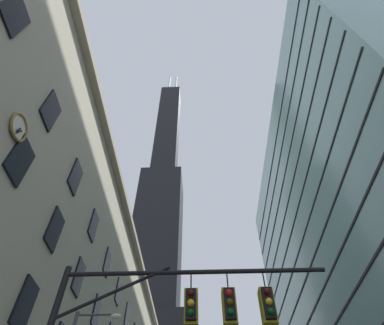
# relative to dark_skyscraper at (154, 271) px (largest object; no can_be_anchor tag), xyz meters

# --- Properties ---
(dark_skyscraper) EXTENTS (22.82, 22.82, 192.34)m
(dark_skyscraper) POSITION_rel_dark_skyscraper_xyz_m (0.00, 0.00, 0.00)
(dark_skyscraper) COLOR black
(dark_skyscraper) RESTS_ON ground
(glass_office_midrise) EXTENTS (18.91, 55.43, 54.10)m
(glass_office_midrise) POSITION_rel_dark_skyscraper_xyz_m (38.59, -54.71, -29.78)
(glass_office_midrise) COLOR gray
(glass_office_midrise) RESTS_ON ground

